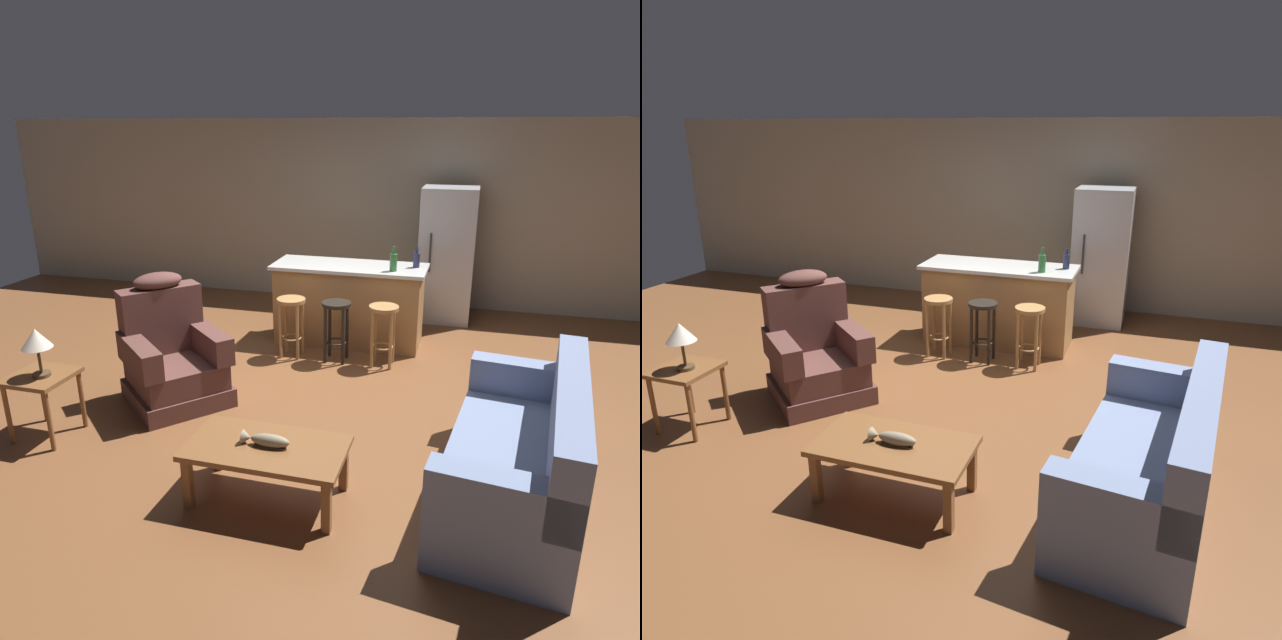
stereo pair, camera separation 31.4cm
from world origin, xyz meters
TOP-DOWN VIEW (x-y plane):
  - ground_plane at (0.00, 0.00)m, footprint 12.00×12.00m
  - back_wall at (0.00, 3.12)m, footprint 12.00×0.05m
  - coffee_table at (0.14, -1.83)m, footprint 1.10×0.60m
  - fish_figurine at (0.14, -1.84)m, footprint 0.34×0.10m
  - couch at (1.84, -1.38)m, footprint 1.07×1.99m
  - recliner_near_lamp at (-1.27, -0.60)m, footprint 1.18×1.18m
  - end_table at (-1.95, -1.51)m, footprint 0.48×0.48m
  - table_lamp at (-1.91, -1.54)m, footprint 0.24×0.24m
  - kitchen_island at (0.00, 1.35)m, footprint 1.80×0.70m
  - bar_stool_left at (-0.52, 0.72)m, footprint 0.32×0.32m
  - bar_stool_middle at (0.00, 0.72)m, footprint 0.32×0.32m
  - bar_stool_right at (0.52, 0.72)m, footprint 0.32×0.32m
  - refrigerator at (1.05, 2.55)m, footprint 0.70×0.69m
  - bottle_tall_green at (0.54, 1.20)m, footprint 0.08×0.08m
  - bottle_short_amber at (0.76, 1.44)m, footprint 0.08×0.08m

SIDE VIEW (x-z plane):
  - ground_plane at x=0.00m, z-range 0.00..0.00m
  - couch at x=1.84m, z-range -0.13..0.81m
  - coffee_table at x=0.14m, z-range 0.15..0.57m
  - recliner_near_lamp at x=-1.27m, z-range -0.18..1.02m
  - end_table at x=-1.95m, z-range 0.18..0.74m
  - fish_figurine at x=0.14m, z-range 0.41..0.51m
  - bar_stool_left at x=-0.52m, z-range 0.13..0.81m
  - bar_stool_middle at x=0.00m, z-range 0.13..0.81m
  - bar_stool_right at x=0.52m, z-range 0.13..0.81m
  - kitchen_island at x=0.00m, z-range 0.00..0.95m
  - table_lamp at x=-1.91m, z-range 0.66..1.07m
  - refrigerator at x=1.05m, z-range 0.00..1.76m
  - bottle_short_amber at x=0.76m, z-range 0.92..1.16m
  - bottle_tall_green at x=0.54m, z-range 0.92..1.20m
  - back_wall at x=0.00m, z-range 0.00..2.60m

